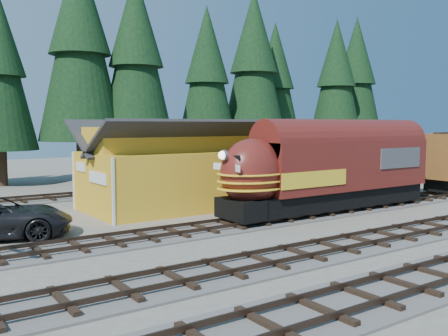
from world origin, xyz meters
TOP-DOWN VIEW (x-y plane):
  - ground at (0.00, 0.00)m, footprint 120.00×120.00m
  - track_siding at (10.00, 4.00)m, footprint 68.00×3.20m
  - depot at (-0.00, 10.50)m, footprint 12.80×7.00m
  - conifer_backdrop at (8.60, 24.54)m, footprint 80.40×22.32m
  - locomotive at (5.04, 4.00)m, footprint 14.60×2.90m

SIDE VIEW (x-z plane):
  - ground at x=0.00m, z-range 0.00..0.00m
  - track_siding at x=10.00m, z-range -0.11..0.22m
  - locomotive at x=5.04m, z-range 0.37..4.33m
  - depot at x=0.00m, z-range 0.31..5.61m
  - conifer_backdrop at x=8.60m, z-range 1.44..18.80m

